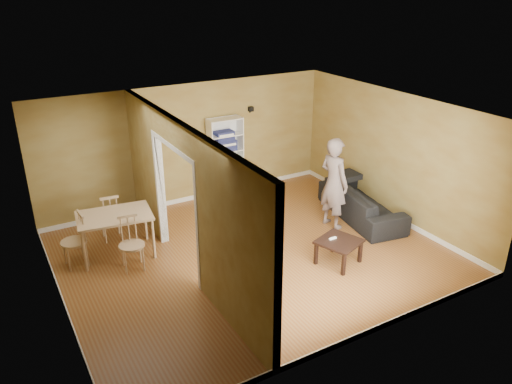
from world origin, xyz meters
TOP-DOWN VIEW (x-y plane):
  - room_shell at (0.00, 0.00)m, footprint 6.50×6.50m
  - partition at (-1.20, 0.00)m, footprint 0.22×5.50m
  - wall_speaker at (1.50, 2.69)m, footprint 0.10×0.10m
  - sofa at (2.70, 0.19)m, footprint 2.35×1.31m
  - person at (1.94, 0.19)m, footprint 0.86×0.71m
  - bookshelf at (0.77, 2.60)m, footprint 0.77×0.34m
  - paper_box_navy_a at (0.81, 2.56)m, footprint 0.41×0.27m
  - paper_box_teal at (0.72, 2.56)m, footprint 0.39×0.25m
  - paper_box_navy_b at (0.78, 2.56)m, footprint 0.45×0.29m
  - paper_box_navy_c at (0.75, 2.56)m, footprint 0.41×0.26m
  - coffee_table at (1.15, -1.01)m, footprint 0.66×0.66m
  - game_controller at (1.09, -0.91)m, footprint 0.14×0.04m
  - dining_table at (-2.09, 1.19)m, footprint 1.27×0.85m
  - chair_left at (-2.82, 1.18)m, footprint 0.47×0.47m
  - chair_near at (-1.99, 0.59)m, footprint 0.48×0.48m
  - chair_far at (-2.02, 1.83)m, footprint 0.47×0.47m

SIDE VIEW (x-z plane):
  - coffee_table at x=1.15m, z-range 0.15..0.59m
  - sofa at x=2.70m, z-range 0.00..0.85m
  - game_controller at x=1.09m, z-range 0.44..0.47m
  - chair_far at x=-2.02m, z-range 0.00..0.94m
  - chair_near at x=-1.99m, z-range 0.00..0.95m
  - chair_left at x=-2.82m, z-range 0.00..0.96m
  - paper_box_navy_a at x=0.81m, z-range 0.39..0.60m
  - dining_table at x=-2.09m, z-range 0.32..1.11m
  - paper_box_teal at x=0.72m, z-range 0.74..0.94m
  - bookshelf at x=0.77m, z-range 0.00..1.82m
  - person at x=1.94m, z-range 0.00..2.15m
  - paper_box_navy_b at x=0.78m, z-range 1.10..1.33m
  - room_shell at x=0.00m, z-range -1.95..4.55m
  - partition at x=-1.20m, z-range 0.00..2.60m
  - paper_box_navy_c at x=0.75m, z-range 1.31..1.51m
  - wall_speaker at x=1.50m, z-range 1.85..1.95m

